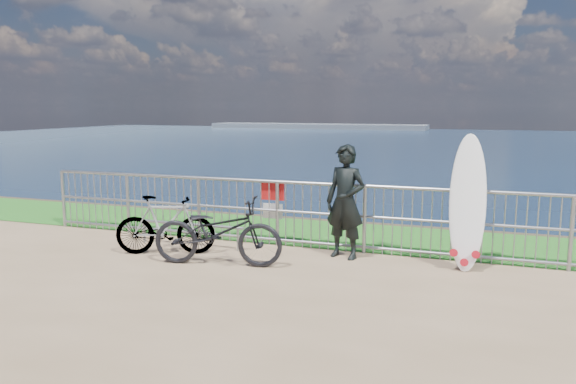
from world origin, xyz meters
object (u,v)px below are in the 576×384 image
at_px(bicycle_near, 218,231).
at_px(bicycle_far, 165,225).
at_px(surfer, 345,202).
at_px(surfboard, 467,207).

xyz_separation_m(bicycle_near, bicycle_far, (-1.07, 0.28, -0.04)).
distance_m(surfer, surfboard, 1.81).
bearing_deg(bicycle_far, surfboard, -101.21).
distance_m(bicycle_near, bicycle_far, 1.11).
relative_size(surfer, bicycle_near, 0.91).
xyz_separation_m(surfer, bicycle_far, (-2.76, -0.77, -0.41)).
height_order(bicycle_near, bicycle_far, bicycle_near).
relative_size(surfer, bicycle_far, 1.12).
distance_m(surfer, bicycle_far, 2.90).
relative_size(bicycle_near, bicycle_far, 1.23).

